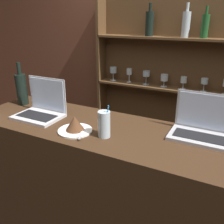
{
  "coord_description": "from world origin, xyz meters",
  "views": [
    {
      "loc": [
        0.52,
        -0.91,
        1.69
      ],
      "look_at": [
        -0.1,
        0.3,
        1.16
      ],
      "focal_mm": 40.0,
      "sensor_mm": 36.0,
      "label": 1
    }
  ],
  "objects_px": {
    "laptop_far": "(203,127)",
    "cake_plate": "(75,125)",
    "laptop_near": "(42,108)",
    "water_glass": "(104,124)",
    "wine_bottle_dark": "(22,89)"
  },
  "relations": [
    {
      "from": "laptop_far",
      "to": "laptop_near",
      "type": "bearing_deg",
      "value": -170.22
    },
    {
      "from": "water_glass",
      "to": "wine_bottle_dark",
      "type": "height_order",
      "value": "wine_bottle_dark"
    },
    {
      "from": "laptop_far",
      "to": "cake_plate",
      "type": "bearing_deg",
      "value": -157.88
    },
    {
      "from": "laptop_near",
      "to": "wine_bottle_dark",
      "type": "relative_size",
      "value": 0.96
    },
    {
      "from": "laptop_far",
      "to": "water_glass",
      "type": "bearing_deg",
      "value": -152.78
    },
    {
      "from": "laptop_near",
      "to": "water_glass",
      "type": "height_order",
      "value": "laptop_near"
    },
    {
      "from": "laptop_far",
      "to": "cake_plate",
      "type": "height_order",
      "value": "laptop_far"
    },
    {
      "from": "laptop_near",
      "to": "cake_plate",
      "type": "distance_m",
      "value": 0.35
    },
    {
      "from": "laptop_near",
      "to": "water_glass",
      "type": "xyz_separation_m",
      "value": [
        0.51,
        -0.08,
        0.02
      ]
    },
    {
      "from": "cake_plate",
      "to": "water_glass",
      "type": "relative_size",
      "value": 1.06
    },
    {
      "from": "laptop_near",
      "to": "water_glass",
      "type": "bearing_deg",
      "value": -8.49
    },
    {
      "from": "laptop_far",
      "to": "water_glass",
      "type": "distance_m",
      "value": 0.54
    },
    {
      "from": "laptop_far",
      "to": "water_glass",
      "type": "height_order",
      "value": "laptop_far"
    },
    {
      "from": "cake_plate",
      "to": "water_glass",
      "type": "xyz_separation_m",
      "value": [
        0.18,
        0.02,
        0.04
      ]
    },
    {
      "from": "laptop_near",
      "to": "laptop_far",
      "type": "distance_m",
      "value": 1.01
    }
  ]
}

